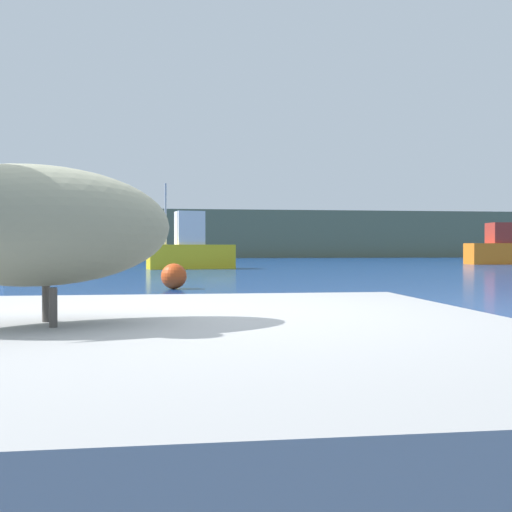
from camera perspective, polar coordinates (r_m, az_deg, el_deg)
ground_plane at (r=3.16m, az=-10.41°, el=-20.73°), size 260.00×260.00×0.00m
hillside_backdrop at (r=72.61m, az=-7.72°, el=1.99°), size 140.00×15.98×5.26m
pier_dock at (r=2.50m, az=-20.20°, el=-16.09°), size 3.80×2.88×0.87m
pelican at (r=2.39m, az=-20.61°, el=3.03°), size 1.30×0.84×0.94m
fishing_boat_orange at (r=44.53m, az=23.08°, el=0.60°), size 6.34×2.24×5.30m
fishing_boat_yellow at (r=32.44m, az=-6.24°, el=0.67°), size 4.80×2.31×4.55m
mooring_buoy at (r=16.82m, az=-7.81°, el=-1.91°), size 0.71×0.71×0.71m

